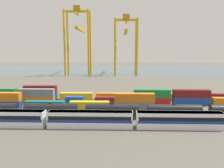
# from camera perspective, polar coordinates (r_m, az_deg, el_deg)

# --- Properties ---
(ground_plane) EXTENTS (420.00, 420.00, 0.00)m
(ground_plane) POSITION_cam_1_polar(r_m,az_deg,el_deg) (111.74, -0.18, -0.77)
(ground_plane) COLOR #5B564C
(harbour_water) EXTENTS (400.00, 110.00, 0.01)m
(harbour_water) POSITION_cam_1_polar(r_m,az_deg,el_deg) (209.68, 0.79, 3.66)
(harbour_water) COLOR #475B6B
(harbour_water) RESTS_ON ground_plane
(passenger_train) EXTENTS (61.99, 3.14, 3.90)m
(passenger_train) POSITION_cam_1_polar(r_m,az_deg,el_deg) (54.55, -5.50, -8.64)
(passenger_train) COLOR silver
(passenger_train) RESTS_ON ground_plane
(freight_tank_row) EXTENTS (80.43, 2.82, 4.28)m
(freight_tank_row) POSITION_cam_1_polar(r_m,az_deg,el_deg) (61.24, 0.01, -6.79)
(freight_tank_row) COLOR #232326
(freight_tank_row) RESTS_ON ground_plane
(shipping_container_0) EXTENTS (12.10, 2.44, 2.60)m
(shipping_container_0) POSITION_cam_1_polar(r_m,az_deg,el_deg) (78.75, -26.03, -4.72)
(shipping_container_0) COLOR #1C4299
(shipping_container_0) RESTS_ON ground_plane
(shipping_container_1) EXTENTS (12.10, 2.44, 2.60)m
(shipping_container_1) POSITION_cam_1_polar(r_m,az_deg,el_deg) (78.23, -26.15, -2.86)
(shipping_container_1) COLOR orange
(shipping_container_1) RESTS_ON shipping_container_0
(shipping_container_2) EXTENTS (12.10, 2.44, 2.60)m
(shipping_container_2) POSITION_cam_1_polar(r_m,az_deg,el_deg) (73.36, -16.44, -5.12)
(shipping_container_2) COLOR #146066
(shipping_container_2) RESTS_ON ground_plane
(shipping_container_3) EXTENTS (12.10, 2.44, 2.60)m
(shipping_container_3) POSITION_cam_1_polar(r_m,az_deg,el_deg) (70.29, -5.68, -5.40)
(shipping_container_3) COLOR gold
(shipping_container_3) RESTS_ON ground_plane
(shipping_container_4) EXTENTS (12.10, 2.44, 2.60)m
(shipping_container_4) POSITION_cam_1_polar(r_m,az_deg,el_deg) (69.84, 5.64, -5.49)
(shipping_container_4) COLOR slate
(shipping_container_4) RESTS_ON ground_plane
(shipping_container_5) EXTENTS (12.10, 2.44, 2.60)m
(shipping_container_5) POSITION_cam_1_polar(r_m,az_deg,el_deg) (69.25, 5.67, -3.40)
(shipping_container_5) COLOR orange
(shipping_container_5) RESTS_ON shipping_container_4
(shipping_container_8) EXTENTS (12.10, 2.44, 2.60)m
(shipping_container_8) POSITION_cam_1_polar(r_m,az_deg,el_deg) (81.39, -18.43, -3.86)
(shipping_container_8) COLOR orange
(shipping_container_8) RESTS_ON ground_plane
(shipping_container_9) EXTENTS (12.10, 2.44, 2.60)m
(shipping_container_9) POSITION_cam_1_polar(r_m,az_deg,el_deg) (80.89, -18.52, -2.06)
(shipping_container_9) COLOR slate
(shipping_container_9) RESTS_ON shipping_container_8
(shipping_container_10) EXTENTS (6.04, 2.44, 2.60)m
(shipping_container_10) POSITION_cam_1_polar(r_m,az_deg,el_deg) (77.86, -9.39, -4.09)
(shipping_container_10) COLOR #1C4299
(shipping_container_10) RESTS_ON ground_plane
(shipping_container_11) EXTENTS (12.10, 2.44, 2.60)m
(shipping_container_11) POSITION_cam_1_polar(r_m,az_deg,el_deg) (76.41, 0.25, -4.21)
(shipping_container_11) COLOR maroon
(shipping_container_11) RESTS_ON ground_plane
(shipping_container_12) EXTENTS (12.10, 2.44, 2.60)m
(shipping_container_12) POSITION_cam_1_polar(r_m,az_deg,el_deg) (77.15, 9.98, -4.22)
(shipping_container_12) COLOR #AD211C
(shipping_container_12) RESTS_ON ground_plane
(shipping_container_13) EXTENTS (12.10, 2.44, 2.60)m
(shipping_container_13) POSITION_cam_1_polar(r_m,az_deg,el_deg) (76.62, 10.03, -2.32)
(shipping_container_13) COLOR #197538
(shipping_container_13) RESTS_ON shipping_container_12
(shipping_container_14) EXTENTS (12.10, 2.44, 2.60)m
(shipping_container_14) POSITION_cam_1_polar(r_m,az_deg,el_deg) (80.03, 19.26, -4.11)
(shipping_container_14) COLOR #1C4299
(shipping_container_14) RESTS_ON ground_plane
(shipping_container_15) EXTENTS (12.10, 2.44, 2.60)m
(shipping_container_15) POSITION_cam_1_polar(r_m,az_deg,el_deg) (79.52, 19.35, -2.29)
(shipping_container_15) COLOR maroon
(shipping_container_15) RESTS_ON shipping_container_14
(shipping_container_17) EXTENTS (12.10, 2.44, 2.60)m
(shipping_container_17) POSITION_cam_1_polar(r_m,az_deg,el_deg) (88.08, -17.54, -2.89)
(shipping_container_17) COLOR #1C4299
(shipping_container_17) RESTS_ON ground_plane
(shipping_container_18) EXTENTS (12.10, 2.44, 2.60)m
(shipping_container_18) POSITION_cam_1_polar(r_m,az_deg,el_deg) (87.61, -17.62, -1.22)
(shipping_container_18) COLOR maroon
(shipping_container_18) RESTS_ON shipping_container_17
(shipping_container_19) EXTENTS (12.10, 2.44, 2.60)m
(shipping_container_19) POSITION_cam_1_polar(r_m,az_deg,el_deg) (84.59, -8.93, -3.05)
(shipping_container_19) COLOR gold
(shipping_container_19) RESTS_ON ground_plane
(shipping_container_20) EXTENTS (12.10, 2.44, 2.60)m
(shipping_container_20) POSITION_cam_1_polar(r_m,az_deg,el_deg) (83.13, 0.19, -3.15)
(shipping_container_20) COLOR orange
(shipping_container_20) RESTS_ON ground_plane
(shipping_container_21) EXTENTS (12.10, 2.44, 2.60)m
(shipping_container_21) POSITION_cam_1_polar(r_m,az_deg,el_deg) (83.83, 9.40, -3.17)
(shipping_container_21) COLOR #1C4299
(shipping_container_21) RESTS_ON ground_plane
(shipping_container_22) EXTENTS (12.10, 2.44, 2.60)m
(shipping_container_22) POSITION_cam_1_polar(r_m,az_deg,el_deg) (86.62, 18.24, -3.11)
(shipping_container_22) COLOR gold
(shipping_container_22) RESTS_ON ground_plane
(shipping_container_23) EXTENTS (12.10, 2.44, 2.60)m
(shipping_container_23) POSITION_cam_1_polar(r_m,az_deg,el_deg) (91.31, 26.35, -3.00)
(shipping_container_23) COLOR maroon
(shipping_container_23) RESTS_ON ground_plane
(gantry_crane_west) EXTENTS (18.67, 36.51, 49.34)m
(gantry_crane_west) POSITION_cam_1_polar(r_m,az_deg,el_deg) (172.69, -8.49, 12.26)
(gantry_crane_west) COLOR gold
(gantry_crane_west) RESTS_ON ground_plane
(gantry_crane_central) EXTENTS (17.04, 39.05, 43.23)m
(gantry_crane_central) POSITION_cam_1_polar(r_m,az_deg,el_deg) (170.49, 3.50, 11.44)
(gantry_crane_central) COLOR gold
(gantry_crane_central) RESTS_ON ground_plane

